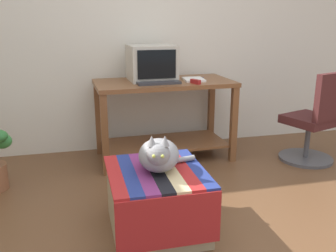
{
  "coord_description": "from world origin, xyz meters",
  "views": [
    {
      "loc": [
        -0.65,
        -1.87,
        1.36
      ],
      "look_at": [
        0.02,
        0.85,
        0.55
      ],
      "focal_mm": 39.85,
      "sensor_mm": 36.0,
      "label": 1
    }
  ],
  "objects_px": {
    "cat": "(159,155)",
    "stapler": "(196,82)",
    "ottoman_with_blanket": "(157,200)",
    "tv_monitor": "(152,63)",
    "office_chair": "(314,124)",
    "book": "(194,79)",
    "keyboard": "(158,83)",
    "desk": "(164,106)"
  },
  "relations": [
    {
      "from": "book",
      "to": "office_chair",
      "type": "height_order",
      "value": "office_chair"
    },
    {
      "from": "stapler",
      "to": "ottoman_with_blanket",
      "type": "bearing_deg",
      "value": -142.31
    },
    {
      "from": "office_chair",
      "to": "desk",
      "type": "bearing_deg",
      "value": -37.41
    },
    {
      "from": "cat",
      "to": "stapler",
      "type": "relative_size",
      "value": 3.97
    },
    {
      "from": "tv_monitor",
      "to": "stapler",
      "type": "distance_m",
      "value": 0.49
    },
    {
      "from": "book",
      "to": "stapler",
      "type": "xyz_separation_m",
      "value": [
        -0.04,
        -0.18,
        0.01
      ]
    },
    {
      "from": "tv_monitor",
      "to": "book",
      "type": "relative_size",
      "value": 1.84
    },
    {
      "from": "book",
      "to": "keyboard",
      "type": "bearing_deg",
      "value": -158.71
    },
    {
      "from": "keyboard",
      "to": "cat",
      "type": "xyz_separation_m",
      "value": [
        -0.26,
        -1.16,
        -0.26
      ]
    },
    {
      "from": "desk",
      "to": "office_chair",
      "type": "bearing_deg",
      "value": -20.71
    },
    {
      "from": "tv_monitor",
      "to": "keyboard",
      "type": "relative_size",
      "value": 1.13
    },
    {
      "from": "tv_monitor",
      "to": "ottoman_with_blanket",
      "type": "distance_m",
      "value": 1.59
    },
    {
      "from": "ottoman_with_blanket",
      "to": "tv_monitor",
      "type": "bearing_deg",
      "value": 79.46
    },
    {
      "from": "cat",
      "to": "office_chair",
      "type": "bearing_deg",
      "value": 39.86
    },
    {
      "from": "keyboard",
      "to": "desk",
      "type": "bearing_deg",
      "value": 56.29
    },
    {
      "from": "desk",
      "to": "tv_monitor",
      "type": "xyz_separation_m",
      "value": [
        -0.1,
        0.09,
        0.41
      ]
    },
    {
      "from": "book",
      "to": "ottoman_with_blanket",
      "type": "relative_size",
      "value": 0.36
    },
    {
      "from": "ottoman_with_blanket",
      "to": "cat",
      "type": "height_order",
      "value": "cat"
    },
    {
      "from": "stapler",
      "to": "tv_monitor",
      "type": "bearing_deg",
      "value": 115.66
    },
    {
      "from": "tv_monitor",
      "to": "ottoman_with_blanket",
      "type": "xyz_separation_m",
      "value": [
        -0.26,
        -1.39,
        -0.73
      ]
    },
    {
      "from": "desk",
      "to": "tv_monitor",
      "type": "bearing_deg",
      "value": 138.37
    },
    {
      "from": "cat",
      "to": "stapler",
      "type": "bearing_deg",
      "value": 75.26
    },
    {
      "from": "stapler",
      "to": "keyboard",
      "type": "bearing_deg",
      "value": 145.04
    },
    {
      "from": "office_chair",
      "to": "stapler",
      "type": "relative_size",
      "value": 8.09
    },
    {
      "from": "keyboard",
      "to": "cat",
      "type": "height_order",
      "value": "keyboard"
    },
    {
      "from": "desk",
      "to": "book",
      "type": "xyz_separation_m",
      "value": [
        0.29,
        -0.04,
        0.26
      ]
    },
    {
      "from": "book",
      "to": "cat",
      "type": "distance_m",
      "value": 1.44
    },
    {
      "from": "book",
      "to": "office_chair",
      "type": "xyz_separation_m",
      "value": [
        1.09,
        -0.43,
        -0.4
      ]
    },
    {
      "from": "tv_monitor",
      "to": "office_chair",
      "type": "bearing_deg",
      "value": -22.44
    },
    {
      "from": "ottoman_with_blanket",
      "to": "office_chair",
      "type": "xyz_separation_m",
      "value": [
        1.73,
        0.84,
        0.17
      ]
    },
    {
      "from": "book",
      "to": "cat",
      "type": "xyz_separation_m",
      "value": [
        -0.63,
        -1.27,
        -0.26
      ]
    },
    {
      "from": "tv_monitor",
      "to": "keyboard",
      "type": "xyz_separation_m",
      "value": [
        0.01,
        -0.24,
        -0.15
      ]
    },
    {
      "from": "ottoman_with_blanket",
      "to": "stapler",
      "type": "relative_size",
      "value": 6.27
    },
    {
      "from": "desk",
      "to": "stapler",
      "type": "distance_m",
      "value": 0.43
    },
    {
      "from": "ottoman_with_blanket",
      "to": "cat",
      "type": "relative_size",
      "value": 1.58
    },
    {
      "from": "ottoman_with_blanket",
      "to": "office_chair",
      "type": "distance_m",
      "value": 1.94
    },
    {
      "from": "tv_monitor",
      "to": "book",
      "type": "bearing_deg",
      "value": -19.71
    },
    {
      "from": "office_chair",
      "to": "tv_monitor",
      "type": "bearing_deg",
      "value": -39.14
    },
    {
      "from": "ottoman_with_blanket",
      "to": "office_chair",
      "type": "relative_size",
      "value": 0.78
    },
    {
      "from": "desk",
      "to": "office_chair",
      "type": "distance_m",
      "value": 1.46
    },
    {
      "from": "keyboard",
      "to": "ottoman_with_blanket",
      "type": "height_order",
      "value": "keyboard"
    },
    {
      "from": "keyboard",
      "to": "ottoman_with_blanket",
      "type": "bearing_deg",
      "value": -106.36
    }
  ]
}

